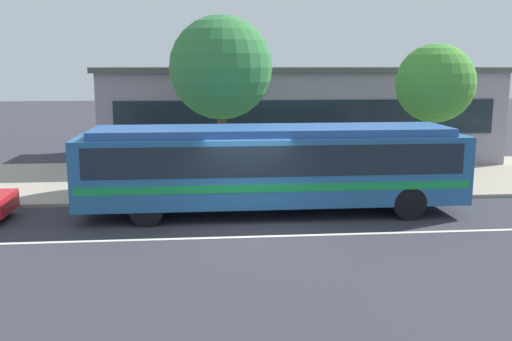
{
  "coord_description": "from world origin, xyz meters",
  "views": [
    {
      "loc": [
        -1.25,
        -15.59,
        4.61
      ],
      "look_at": [
        0.39,
        2.04,
        1.3
      ],
      "focal_mm": 39.87,
      "sensor_mm": 36.0,
      "label": 1
    }
  ],
  "objects_px": {
    "street_tree_near_stop": "(221,68)",
    "street_tree_mid_block": "(435,84)",
    "transit_bus": "(273,163)",
    "pedestrian_walking_along_curb": "(369,161)",
    "bus_stop_sign": "(417,147)",
    "pedestrian_waiting_near_sign": "(239,159)"
  },
  "relations": [
    {
      "from": "bus_stop_sign",
      "to": "street_tree_mid_block",
      "type": "distance_m",
      "value": 2.77
    },
    {
      "from": "transit_bus",
      "to": "street_tree_near_stop",
      "type": "bearing_deg",
      "value": 110.27
    },
    {
      "from": "pedestrian_waiting_near_sign",
      "to": "pedestrian_walking_along_curb",
      "type": "distance_m",
      "value": 4.75
    },
    {
      "from": "street_tree_near_stop",
      "to": "pedestrian_waiting_near_sign",
      "type": "bearing_deg",
      "value": -34.35
    },
    {
      "from": "pedestrian_walking_along_curb",
      "to": "street_tree_mid_block",
      "type": "bearing_deg",
      "value": 15.7
    },
    {
      "from": "transit_bus",
      "to": "bus_stop_sign",
      "type": "height_order",
      "value": "transit_bus"
    },
    {
      "from": "bus_stop_sign",
      "to": "pedestrian_waiting_near_sign",
      "type": "bearing_deg",
      "value": 167.04
    },
    {
      "from": "transit_bus",
      "to": "bus_stop_sign",
      "type": "xyz_separation_m",
      "value": [
        5.4,
        2.05,
        0.13
      ]
    },
    {
      "from": "bus_stop_sign",
      "to": "street_tree_mid_block",
      "type": "bearing_deg",
      "value": 50.45
    },
    {
      "from": "transit_bus",
      "to": "pedestrian_walking_along_curb",
      "type": "bearing_deg",
      "value": 34.36
    },
    {
      "from": "street_tree_near_stop",
      "to": "street_tree_mid_block",
      "type": "height_order",
      "value": "street_tree_near_stop"
    },
    {
      "from": "pedestrian_waiting_near_sign",
      "to": "pedestrian_walking_along_curb",
      "type": "xyz_separation_m",
      "value": [
        4.67,
        -0.85,
        -0.0
      ]
    },
    {
      "from": "street_tree_near_stop",
      "to": "street_tree_mid_block",
      "type": "bearing_deg",
      "value": -3.87
    },
    {
      "from": "street_tree_mid_block",
      "to": "pedestrian_walking_along_curb",
      "type": "bearing_deg",
      "value": -164.3
    },
    {
      "from": "transit_bus",
      "to": "pedestrian_waiting_near_sign",
      "type": "height_order",
      "value": "transit_bus"
    },
    {
      "from": "bus_stop_sign",
      "to": "transit_bus",
      "type": "bearing_deg",
      "value": -159.16
    },
    {
      "from": "street_tree_mid_block",
      "to": "transit_bus",
      "type": "bearing_deg",
      "value": -152.52
    },
    {
      "from": "transit_bus",
      "to": "pedestrian_waiting_near_sign",
      "type": "relative_size",
      "value": 6.73
    },
    {
      "from": "transit_bus",
      "to": "pedestrian_walking_along_curb",
      "type": "xyz_separation_m",
      "value": [
        3.85,
        2.63,
        -0.44
      ]
    },
    {
      "from": "pedestrian_waiting_near_sign",
      "to": "street_tree_near_stop",
      "type": "xyz_separation_m",
      "value": [
        -0.62,
        0.43,
        3.33
      ]
    },
    {
      "from": "transit_bus",
      "to": "bus_stop_sign",
      "type": "bearing_deg",
      "value": 20.84
    },
    {
      "from": "pedestrian_walking_along_curb",
      "to": "pedestrian_waiting_near_sign",
      "type": "bearing_deg",
      "value": 169.67
    }
  ]
}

